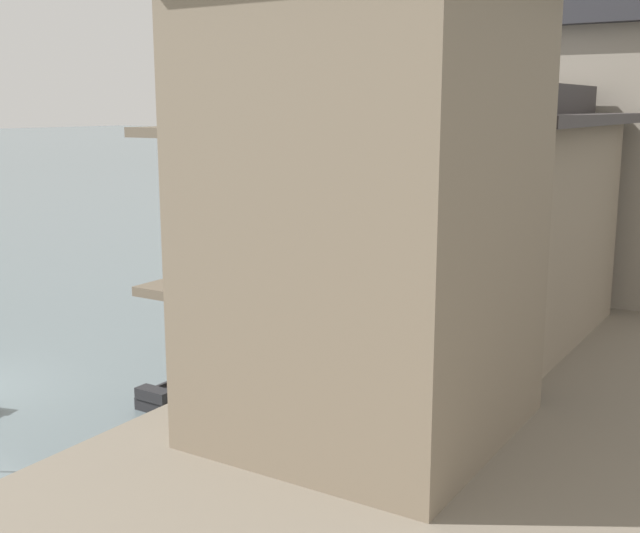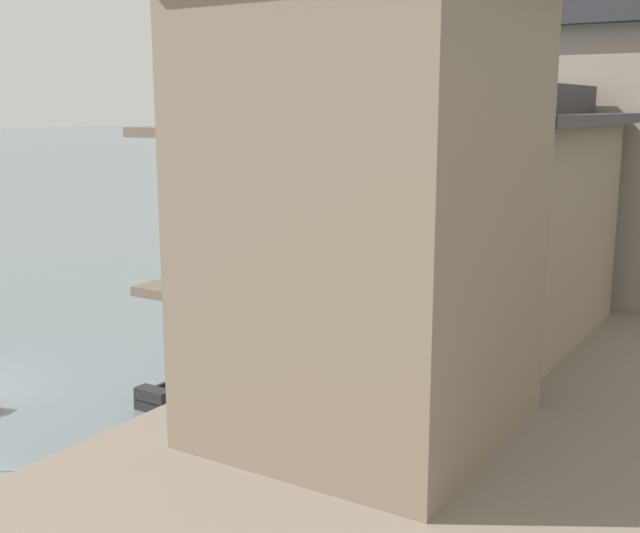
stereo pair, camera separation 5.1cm
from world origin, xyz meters
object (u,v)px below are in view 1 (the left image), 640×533
(boat_moored_far, at_px, (493,255))
(house_waterfront_tall, at_px, (597,150))
(boat_midriver_drifting, at_px, (431,271))
(boat_moored_nearest, at_px, (354,304))
(house_waterfront_narrow, at_px, (629,177))
(boat_moored_third, at_px, (228,370))
(mooring_post_dock_near, at_px, (370,304))
(mooring_post_dock_mid, at_px, (476,259))
(boat_midriver_upstream, at_px, (347,243))
(boat_moored_second, at_px, (475,193))
(house_waterfront_nearest, at_px, (369,185))
(house_waterfront_second, at_px, (493,216))

(boat_moored_far, xyz_separation_m, house_waterfront_tall, (5.89, -7.74, 5.09))
(house_waterfront_tall, bearing_deg, boat_midriver_drifting, 158.38)
(boat_midriver_drifting, bearing_deg, boat_moored_nearest, -91.33)
(house_waterfront_narrow, bearing_deg, boat_moored_third, -107.83)
(boat_moored_nearest, relative_size, boat_moored_third, 1.06)
(mooring_post_dock_near, xyz_separation_m, mooring_post_dock_mid, (0.00, 7.74, -0.03))
(boat_moored_nearest, distance_m, boat_midriver_upstream, 12.16)
(boat_moored_second, xyz_separation_m, house_waterfront_nearest, (14.97, -44.11, 4.92))
(house_waterfront_nearest, bearing_deg, house_waterfront_tall, 87.78)
(boat_moored_nearest, distance_m, mooring_post_dock_near, 4.95)
(boat_midriver_upstream, xyz_separation_m, house_waterfront_narrow, (12.76, -0.83, 3.77))
(boat_moored_far, relative_size, boat_midriver_upstream, 1.22)
(boat_moored_far, bearing_deg, mooring_post_dock_mid, -74.91)
(boat_moored_third, distance_m, house_waterfront_tall, 13.38)
(boat_moored_second, xyz_separation_m, boat_midriver_drifting, (8.95, -27.84, -0.05))
(house_waterfront_narrow, relative_size, mooring_post_dock_mid, 9.50)
(mooring_post_dock_near, bearing_deg, mooring_post_dock_mid, 90.00)
(boat_moored_third, height_order, boat_midriver_drifting, boat_moored_third)
(boat_midriver_upstream, distance_m, mooring_post_dock_mid, 11.25)
(boat_moored_third, bearing_deg, house_waterfront_nearest, -26.95)
(boat_moored_nearest, distance_m, boat_moored_third, 7.82)
(house_waterfront_tall, relative_size, house_waterfront_narrow, 1.17)
(boat_midriver_drifting, bearing_deg, boat_moored_third, -86.81)
(boat_moored_third, height_order, house_waterfront_second, house_waterfront_second)
(boat_moored_far, height_order, boat_midriver_drifting, boat_midriver_drifting)
(boat_moored_far, distance_m, house_waterfront_tall, 10.97)
(boat_moored_nearest, relative_size, house_waterfront_second, 0.69)
(boat_moored_third, xyz_separation_m, boat_midriver_drifting, (-0.76, 13.59, 0.00))
(boat_moored_far, bearing_deg, mooring_post_dock_near, -82.61)
(boat_midriver_upstream, bearing_deg, house_waterfront_narrow, -3.71)
(boat_moored_second, relative_size, house_waterfront_nearest, 0.59)
(boat_moored_nearest, height_order, house_waterfront_narrow, house_waterfront_narrow)
(boat_midriver_upstream, height_order, house_waterfront_nearest, house_waterfront_nearest)
(boat_midriver_drifting, distance_m, boat_midriver_upstream, 7.89)
(boat_midriver_upstream, xyz_separation_m, house_waterfront_nearest, (12.44, -20.85, 5.09))
(house_waterfront_nearest, bearing_deg, mooring_post_dock_near, 117.80)
(mooring_post_dock_mid, bearing_deg, boat_midriver_upstream, 143.76)
(house_waterfront_nearest, relative_size, mooring_post_dock_mid, 11.12)
(house_waterfront_nearest, bearing_deg, boat_moored_second, 108.75)
(house_waterfront_narrow, height_order, mooring_post_dock_mid, house_waterfront_narrow)
(boat_moored_second, height_order, house_waterfront_narrow, house_waterfront_narrow)
(boat_moored_nearest, xyz_separation_m, house_waterfront_nearest, (6.16, -10.44, 5.09))
(boat_moored_third, relative_size, house_waterfront_narrow, 0.72)
(boat_moored_nearest, distance_m, house_waterfront_tall, 9.00)
(boat_moored_far, xyz_separation_m, house_waterfront_nearest, (5.36, -21.41, 5.09))
(mooring_post_dock_mid, bearing_deg, house_waterfront_second, -66.74)
(boat_moored_far, relative_size, mooring_post_dock_near, 4.90)
(boat_moored_second, distance_m, house_waterfront_nearest, 46.84)
(house_waterfront_second, distance_m, mooring_post_dock_near, 4.11)
(boat_moored_nearest, relative_size, boat_moored_second, 1.11)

